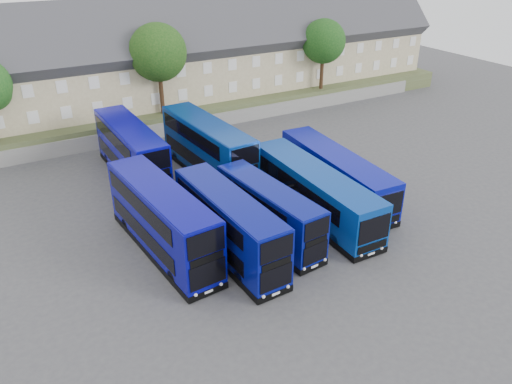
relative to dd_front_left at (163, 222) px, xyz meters
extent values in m
plane|color=#414146|center=(5.86, -3.95, -2.28)|extent=(120.00, 120.00, 0.00)
cube|color=slate|center=(5.86, 20.05, -1.53)|extent=(70.00, 0.40, 1.50)
cube|color=#49502D|center=(5.86, 30.05, -1.28)|extent=(80.00, 20.00, 2.00)
cube|color=tan|center=(-6.14, 26.05, 2.72)|extent=(6.00, 8.00, 6.00)
cube|color=#37373C|center=(-6.14, 26.05, 5.72)|extent=(6.00, 10.40, 10.40)
cube|color=brown|center=(-4.64, 26.05, 9.56)|extent=(0.60, 0.90, 1.40)
cube|color=tan|center=(-0.14, 26.05, 2.72)|extent=(6.00, 8.00, 6.00)
cube|color=#37373C|center=(-0.14, 26.05, 5.72)|extent=(6.00, 10.40, 10.40)
cube|color=brown|center=(1.36, 26.05, 9.56)|extent=(0.60, 0.90, 1.40)
cube|color=tan|center=(5.86, 26.05, 2.72)|extent=(6.00, 8.00, 6.00)
cube|color=#37373C|center=(5.86, 26.05, 5.72)|extent=(6.00, 10.40, 10.40)
cube|color=brown|center=(7.36, 26.05, 9.56)|extent=(0.60, 0.90, 1.40)
cube|color=tan|center=(11.86, 26.05, 2.72)|extent=(6.00, 8.00, 6.00)
cube|color=#37373C|center=(11.86, 26.05, 5.72)|extent=(6.00, 10.40, 10.40)
cube|color=brown|center=(13.36, 26.05, 9.56)|extent=(0.60, 0.90, 1.40)
cube|color=tan|center=(17.86, 26.05, 2.72)|extent=(6.00, 8.00, 6.00)
cube|color=#37373C|center=(17.86, 26.05, 5.72)|extent=(6.00, 10.40, 10.40)
cube|color=brown|center=(19.36, 26.05, 9.56)|extent=(0.60, 0.90, 1.40)
cube|color=tan|center=(23.86, 26.05, 2.72)|extent=(6.00, 8.00, 6.00)
cube|color=#37373C|center=(23.86, 26.05, 5.72)|extent=(6.00, 10.40, 10.40)
cube|color=tan|center=(29.86, 26.05, 2.72)|extent=(6.00, 8.00, 6.00)
cube|color=#37373C|center=(29.86, 26.05, 5.72)|extent=(6.00, 10.40, 10.40)
cube|color=tan|center=(35.86, 26.05, 2.72)|extent=(6.00, 8.00, 6.00)
cube|color=#37373C|center=(35.86, 26.05, 5.72)|extent=(6.00, 10.40, 10.40)
cube|color=tan|center=(41.86, 26.05, 2.72)|extent=(6.00, 8.00, 6.00)
cube|color=#37373C|center=(41.86, 26.05, 5.72)|extent=(6.00, 10.40, 10.40)
cube|color=#070787|center=(0.00, 0.02, 0.21)|extent=(3.69, 11.78, 4.28)
cube|color=black|center=(0.00, 0.02, -1.98)|extent=(3.73, 11.82, 0.45)
cube|color=black|center=(0.54, -5.77, -0.64)|extent=(2.33, 0.27, 1.58)
cube|color=black|center=(0.54, -5.77, 1.46)|extent=(2.33, 0.27, 1.47)
cylinder|color=black|center=(-0.83, -3.66, -1.78)|extent=(0.39, 1.02, 1.00)
cube|color=#060E7A|center=(3.57, -2.44, 0.05)|extent=(2.95, 10.87, 3.96)
cube|color=black|center=(3.57, -2.44, -1.98)|extent=(3.00, 10.92, 0.45)
cube|color=black|center=(3.83, -7.85, -0.76)|extent=(2.15, 0.16, 1.47)
cube|color=black|center=(3.83, -7.85, 1.20)|extent=(2.15, 0.16, 1.37)
cylinder|color=black|center=(2.65, -5.67, -1.78)|extent=(0.35, 1.01, 1.00)
cube|color=#06107B|center=(6.86, -1.88, -0.16)|extent=(3.12, 9.89, 3.54)
cube|color=black|center=(6.86, -1.88, -1.98)|extent=(3.17, 9.93, 0.45)
cube|color=black|center=(7.32, -6.75, -0.91)|extent=(1.91, 0.24, 1.33)
cube|color=black|center=(7.32, -6.75, 0.86)|extent=(1.91, 0.24, 1.24)
cylinder|color=black|center=(6.16, -4.62, -1.78)|extent=(0.39, 1.02, 1.00)
cube|color=#08089D|center=(1.62, 12.07, 0.25)|extent=(2.95, 11.81, 4.35)
cube|color=black|center=(1.62, 12.07, -1.98)|extent=(3.00, 11.85, 0.45)
cube|color=black|center=(1.77, 6.16, -0.62)|extent=(2.37, 0.12, 1.60)
cube|color=black|center=(1.77, 6.16, 1.52)|extent=(2.37, 0.12, 1.50)
cylinder|color=black|center=(0.53, 8.37, -1.78)|extent=(0.32, 1.01, 1.00)
cube|color=navy|center=(7.49, 9.40, 0.30)|extent=(3.58, 12.19, 4.46)
cube|color=black|center=(7.49, 9.40, -1.98)|extent=(3.62, 12.23, 0.45)
cube|color=black|center=(7.92, 3.38, -0.58)|extent=(2.43, 0.23, 1.64)
cube|color=black|center=(7.92, 3.38, 1.60)|extent=(2.43, 0.23, 1.53)
cylinder|color=black|center=(6.55, 5.52, -1.78)|extent=(0.37, 1.02, 1.00)
cube|color=navy|center=(11.40, -0.79, -0.28)|extent=(2.90, 13.27, 3.29)
cube|color=black|center=(11.40, -0.79, -1.98)|extent=(2.94, 13.31, 0.45)
cube|color=black|center=(11.33, -7.45, -0.01)|extent=(2.46, 0.09, 1.77)
cylinder|color=black|center=(10.12, -5.20, -1.78)|extent=(0.31, 1.00, 1.00)
cube|color=#080E93|center=(14.79, 1.04, -0.34)|extent=(3.39, 12.97, 3.18)
cube|color=black|center=(14.79, 1.04, -1.98)|extent=(3.44, 13.01, 0.45)
cube|color=black|center=(14.43, -5.40, -0.08)|extent=(2.37, 0.19, 1.71)
cylinder|color=black|center=(13.37, -3.10, -1.78)|extent=(0.36, 1.02, 1.00)
cylinder|color=#382314|center=(7.86, 21.55, 1.97)|extent=(0.44, 0.44, 4.50)
sphere|color=#12380F|center=(7.86, 21.55, 6.02)|extent=(5.76, 5.76, 5.76)
sphere|color=#12380F|center=(8.46, 21.95, 5.12)|extent=(3.96, 3.96, 3.96)
cylinder|color=#382314|center=(27.86, 21.05, 1.72)|extent=(0.44, 0.44, 4.00)
sphere|color=#0F3811|center=(27.86, 21.05, 5.32)|extent=(5.12, 5.12, 5.12)
sphere|color=#0F3811|center=(28.46, 21.45, 4.52)|extent=(3.52, 3.52, 3.52)
cylinder|color=#382314|center=(33.86, 28.05, 1.85)|extent=(0.44, 0.44, 4.25)
sphere|color=black|center=(33.86, 28.05, 5.67)|extent=(5.44, 5.44, 5.44)
sphere|color=black|center=(34.46, 28.45, 4.82)|extent=(3.74, 3.74, 3.74)
camera|label=1|loc=(-8.34, -27.10, 16.62)|focal=35.00mm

